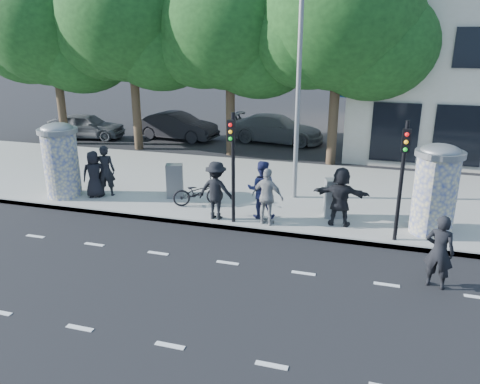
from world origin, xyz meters
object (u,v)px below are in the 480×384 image
(ad_column_right, at_px, (436,187))
(ped_b, at_px, (105,171))
(ped_d, at_px, (216,190))
(ped_f, at_px, (341,197))
(cabinet_right, at_px, (334,198))
(ped_a, at_px, (94,174))
(car_mid, at_px, (177,126))
(traffic_pole_far, at_px, (403,170))
(street_lamp, at_px, (299,63))
(car_right, at_px, (277,129))
(traffic_pole_near, at_px, (233,157))
(ped_c, at_px, (261,189))
(car_left, at_px, (87,126))
(bicycle, at_px, (198,192))
(ped_e, at_px, (268,197))
(ad_column_left, at_px, (61,158))
(cabinet_left, at_px, (175,181))
(man_road, at_px, (439,252))

(ad_column_right, xyz_separation_m, ped_b, (-10.93, 0.26, -0.46))
(ped_d, bearing_deg, ped_f, -168.09)
(cabinet_right, bearing_deg, ped_a, 166.32)
(car_mid, bearing_deg, traffic_pole_far, -128.20)
(street_lamp, xyz_separation_m, car_right, (-2.73, 9.58, -4.04))
(traffic_pole_near, distance_m, ped_c, 1.53)
(traffic_pole_near, relative_size, car_right, 0.65)
(ped_d, bearing_deg, car_mid, -56.92)
(traffic_pole_far, distance_m, ped_a, 10.37)
(ad_column_right, height_order, ped_b, ad_column_right)
(ped_b, xyz_separation_m, cabinet_right, (8.07, 0.19, -0.30))
(ped_a, relative_size, car_mid, 0.36)
(traffic_pole_far, bearing_deg, car_left, 148.65)
(ped_a, relative_size, cabinet_right, 1.34)
(ped_a, height_order, car_right, ped_a)
(ped_a, height_order, car_mid, ped_a)
(ped_d, relative_size, ped_f, 1.01)
(ped_a, relative_size, ped_f, 0.92)
(ped_a, height_order, bicycle, ped_a)
(ped_f, distance_m, car_mid, 14.77)
(ped_c, xyz_separation_m, car_left, (-12.76, 9.57, -0.34))
(bicycle, distance_m, cabinet_right, 4.55)
(ped_b, distance_m, car_mid, 10.49)
(ped_c, xyz_separation_m, cabinet_right, (2.21, 0.67, -0.30))
(car_left, bearing_deg, ped_a, -154.62)
(cabinet_right, bearing_deg, bicycle, 165.93)
(ad_column_right, xyz_separation_m, ped_d, (-6.40, -0.72, -0.46))
(ad_column_right, height_order, street_lamp, street_lamp)
(traffic_pole_far, distance_m, ped_e, 3.94)
(street_lamp, relative_size, car_mid, 1.72)
(traffic_pole_far, xyz_separation_m, ped_e, (-3.75, 0.16, -1.20))
(street_lamp, bearing_deg, car_right, 105.89)
(ad_column_left, relative_size, ped_d, 1.43)
(ad_column_left, height_order, bicycle, ad_column_left)
(ped_f, distance_m, cabinet_right, 0.74)
(ped_c, bearing_deg, ad_column_right, 171.75)
(car_left, bearing_deg, traffic_pole_near, -140.28)
(traffic_pole_near, xyz_separation_m, car_mid, (-6.92, 11.50, -1.46))
(bicycle, relative_size, car_left, 0.40)
(ped_b, bearing_deg, ad_column_left, -1.10)
(ped_e, bearing_deg, ped_c, -45.75)
(ped_d, bearing_deg, cabinet_left, -31.80)
(ped_a, bearing_deg, cabinet_left, 171.07)
(ped_e, height_order, bicycle, ped_e)
(bicycle, bearing_deg, cabinet_right, -116.63)
(traffic_pole_near, height_order, bicycle, traffic_pole_near)
(street_lamp, distance_m, ped_b, 7.70)
(ped_f, bearing_deg, ped_b, -2.30)
(ped_d, xyz_separation_m, man_road, (6.28, -2.33, -0.17))
(ped_f, xyz_separation_m, car_mid, (-10.09, 10.77, -0.30))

